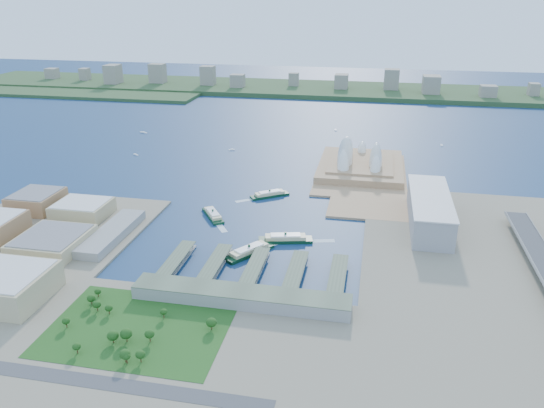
% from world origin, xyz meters
% --- Properties ---
extents(ground, '(3000.00, 3000.00, 0.00)m').
position_xyz_m(ground, '(0.00, 0.00, 0.00)').
color(ground, '#0F2546').
rests_on(ground, ground).
extents(west_land, '(220.00, 390.00, 3.00)m').
position_xyz_m(west_land, '(-250.00, -105.00, 1.50)').
color(west_land, gray).
rests_on(west_land, ground).
extents(south_land, '(720.00, 180.00, 3.00)m').
position_xyz_m(south_land, '(0.00, -210.00, 1.50)').
color(south_land, gray).
rests_on(south_land, ground).
extents(east_land, '(240.00, 500.00, 3.00)m').
position_xyz_m(east_land, '(240.00, -50.00, 1.50)').
color(east_land, gray).
rests_on(east_land, ground).
extents(peninsula, '(135.00, 220.00, 3.00)m').
position_xyz_m(peninsula, '(107.50, 260.00, 1.50)').
color(peninsula, '#A7825B').
rests_on(peninsula, ground).
extents(far_shore, '(2200.00, 260.00, 12.00)m').
position_xyz_m(far_shore, '(0.00, 980.00, 6.00)').
color(far_shore, '#2D4926').
rests_on(far_shore, ground).
extents(opera_house, '(134.00, 180.00, 58.00)m').
position_xyz_m(opera_house, '(105.00, 280.00, 32.00)').
color(opera_house, white).
rests_on(opera_house, peninsula).
extents(toaster_building, '(45.00, 155.00, 35.00)m').
position_xyz_m(toaster_building, '(195.00, 80.00, 20.50)').
color(toaster_building, gray).
rests_on(toaster_building, east_land).
extents(west_buildings, '(200.00, 280.00, 27.00)m').
position_xyz_m(west_buildings, '(-250.00, -70.00, 16.50)').
color(west_buildings, '#98714C').
rests_on(west_buildings, west_land).
extents(ferry_wharves, '(184.00, 90.00, 9.30)m').
position_xyz_m(ferry_wharves, '(14.00, -75.00, 4.65)').
color(ferry_wharves, '#485641').
rests_on(ferry_wharves, ground).
extents(terminal_building, '(200.00, 28.00, 12.00)m').
position_xyz_m(terminal_building, '(15.00, -135.00, 9.00)').
color(terminal_building, gray).
rests_on(terminal_building, south_land).
extents(park, '(150.00, 110.00, 16.00)m').
position_xyz_m(park, '(-60.00, -190.00, 11.00)').
color(park, '#194714').
rests_on(park, south_land).
extents(far_skyline, '(1900.00, 140.00, 55.00)m').
position_xyz_m(far_skyline, '(0.00, 960.00, 39.50)').
color(far_skyline, gray).
rests_on(far_skyline, far_shore).
extents(ferry_a, '(41.40, 52.75, 10.24)m').
position_xyz_m(ferry_a, '(-70.61, 55.74, 5.12)').
color(ferry_a, '#0C321B').
rests_on(ferry_a, ground).
extents(ferry_b, '(52.99, 42.90, 10.38)m').
position_xyz_m(ferry_b, '(-14.21, 140.21, 5.19)').
color(ferry_b, '#0C321B').
rests_on(ferry_b, ground).
extents(ferry_c, '(48.22, 58.11, 11.47)m').
position_xyz_m(ferry_c, '(-1.42, -34.88, 5.74)').
color(ferry_c, '#0C321B').
rests_on(ferry_c, ground).
extents(ferry_d, '(63.40, 29.36, 11.62)m').
position_xyz_m(ferry_d, '(31.93, 3.77, 5.81)').
color(ferry_d, '#0C321B').
rests_on(ferry_d, ground).
extents(boat_a, '(11.66, 9.08, 2.31)m').
position_xyz_m(boat_a, '(-283.82, 290.86, 1.16)').
color(boat_a, white).
rests_on(boat_a, ground).
extents(boat_b, '(11.22, 7.06, 2.86)m').
position_xyz_m(boat_b, '(-127.11, 352.54, 1.43)').
color(boat_b, white).
rests_on(boat_b, ground).
extents(boat_c, '(4.44, 12.51, 2.76)m').
position_xyz_m(boat_c, '(246.57, 458.04, 1.38)').
color(boat_c, white).
rests_on(boat_c, ground).
extents(boat_d, '(17.62, 10.21, 2.95)m').
position_xyz_m(boat_d, '(-335.15, 438.89, 1.48)').
color(boat_d, white).
rests_on(boat_d, ground).
extents(boat_e, '(5.29, 11.70, 2.77)m').
position_xyz_m(boat_e, '(43.64, 534.13, 1.39)').
color(boat_e, white).
rests_on(boat_e, ground).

